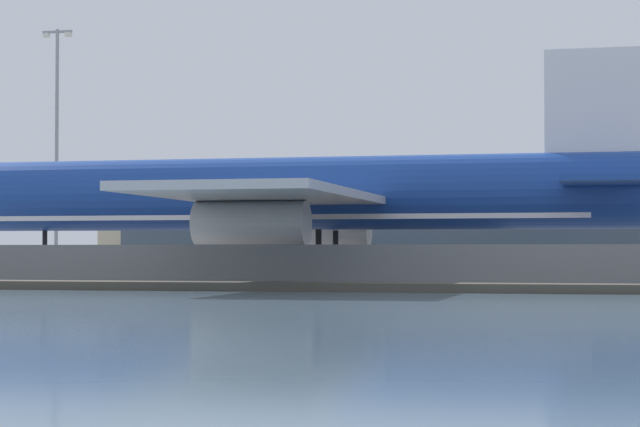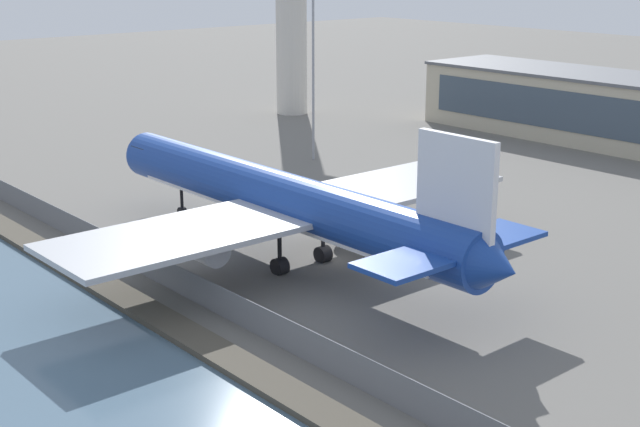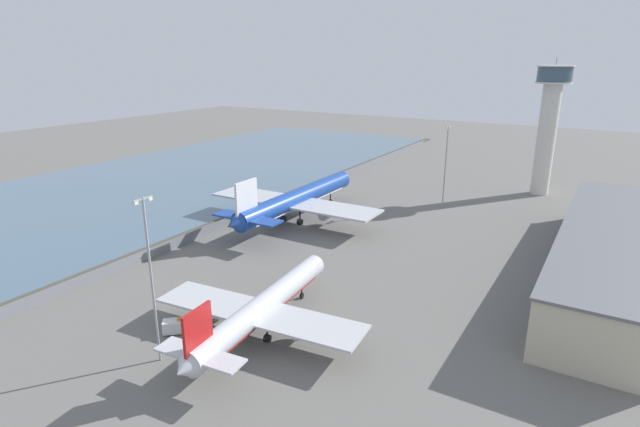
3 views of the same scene
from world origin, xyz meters
name	(u,v)px [view 2 (image 2 of 3)]	position (x,y,z in m)	size (l,w,h in m)	color
ground_plane	(329,261)	(0.00, 0.00, 0.00)	(500.00, 500.00, 0.00)	#66635E
shoreline_seawall	(146,310)	(0.00, -20.50, 0.25)	(320.00, 3.00, 0.50)	#474238
perimeter_fence	(190,286)	(0.00, -16.00, 1.32)	(280.00, 0.10, 2.64)	slate
cargo_jet_blue	(284,201)	(-3.00, -3.19, 6.10)	(57.42, 49.20, 15.98)	#193D93
baggage_tug	(130,235)	(-18.07, -12.08, 0.81)	(3.33, 3.45, 1.80)	white
apron_light_mast_apron_west	(313,66)	(-35.65, 27.85, 13.70)	(3.20, 0.40, 24.77)	#93969B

